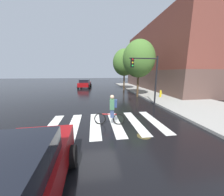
% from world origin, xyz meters
% --- Properties ---
extents(ground_plane, '(120.00, 120.00, 0.00)m').
position_xyz_m(ground_plane, '(0.00, 0.00, 0.00)').
color(ground_plane, black).
extents(crosswalk_stripes, '(6.38, 3.58, 0.01)m').
position_xyz_m(crosswalk_stripes, '(0.54, 0.00, 0.01)').
color(crosswalk_stripes, silver).
rests_on(crosswalk_stripes, ground).
extents(manhole_cover, '(0.64, 0.64, 0.01)m').
position_xyz_m(manhole_cover, '(2.16, -1.63, 0.00)').
color(manhole_cover, '#473D1E').
rests_on(manhole_cover, ground).
extents(sedan_near, '(2.24, 4.64, 1.59)m').
position_xyz_m(sedan_near, '(-1.72, -4.65, 0.82)').
color(sedan_near, maroon).
rests_on(sedan_near, ground).
extents(sedan_mid, '(2.47, 4.78, 1.61)m').
position_xyz_m(sedan_mid, '(-1.73, 17.51, 0.83)').
color(sedan_mid, maroon).
rests_on(sedan_mid, ground).
extents(cyclist, '(1.69, 0.42, 1.69)m').
position_xyz_m(cyclist, '(0.87, -0.14, 0.84)').
color(cyclist, black).
rests_on(cyclist, ground).
extents(traffic_light_near, '(2.47, 0.28, 4.20)m').
position_xyz_m(traffic_light_near, '(4.42, 3.50, 2.86)').
color(traffic_light_near, black).
rests_on(traffic_light_near, ground).
extents(fire_hydrant, '(0.33, 0.22, 0.78)m').
position_xyz_m(fire_hydrant, '(7.36, 6.31, 0.53)').
color(fire_hydrant, gold).
rests_on(fire_hydrant, sidewalk).
extents(street_tree_near, '(3.65, 3.65, 6.49)m').
position_xyz_m(street_tree_near, '(5.11, 7.61, 4.38)').
color(street_tree_near, '#4C3823').
rests_on(street_tree_near, ground).
extents(street_tree_mid, '(3.70, 3.70, 6.58)m').
position_xyz_m(street_tree_mid, '(4.94, 13.75, 4.45)').
color(street_tree_mid, '#4C3823').
rests_on(street_tree_mid, ground).
extents(corner_building, '(16.06, 20.52, 10.39)m').
position_xyz_m(corner_building, '(16.72, 14.69, 5.15)').
color(corner_building, brown).
rests_on(corner_building, ground).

